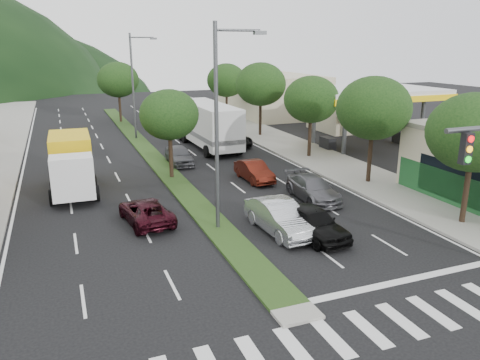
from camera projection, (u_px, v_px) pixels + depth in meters
name	position (u px, v px, depth m)	size (l,w,h in m)	color
ground	(291.00, 309.00, 16.50)	(160.00, 160.00, 0.00)	black
sidewalk_right	(287.00, 144.00, 43.21)	(5.00, 90.00, 0.15)	gray
median	(146.00, 149.00, 41.52)	(1.60, 56.00, 0.12)	#213A15
crosswalk	(320.00, 341.00, 14.71)	(19.00, 2.20, 0.01)	silver
gas_canopy	(369.00, 95.00, 41.52)	(12.20, 8.20, 5.25)	silver
bldg_right_far	(270.00, 94.00, 61.94)	(10.00, 16.00, 5.20)	beige
tree_r_a	(474.00, 133.00, 22.93)	(4.60, 4.60, 6.63)	black
tree_r_b	(374.00, 108.00, 30.02)	(4.80, 4.80, 6.94)	black
tree_r_c	(311.00, 100.00, 37.26)	(4.40, 4.40, 6.48)	black
tree_r_d	(261.00, 84.00, 46.08)	(5.00, 5.00, 7.17)	black
tree_r_e	(226.00, 80.00, 55.10)	(4.60, 4.60, 6.71)	black
tree_med_near	(169.00, 115.00, 31.36)	(4.00, 4.00, 6.02)	black
tree_med_far	(118.00, 80.00, 54.45)	(4.80, 4.80, 6.94)	black
streetlight_near	(220.00, 119.00, 22.17)	(2.60, 0.25, 10.00)	#47494C
streetlight_mid	(135.00, 81.00, 44.52)	(2.60, 0.25, 10.00)	#47494C
sedan_silver	(280.00, 217.00, 23.04)	(1.68, 4.82, 1.59)	#B5B8BE
suv_maroon	(146.00, 211.00, 24.33)	(2.06, 4.46, 1.24)	black
car_queue_a	(313.00, 222.00, 22.48)	(1.79, 4.46, 1.52)	black
car_queue_b	(313.00, 188.00, 27.97)	(1.94, 4.77, 1.39)	#56555A
car_queue_c	(254.00, 171.00, 31.86)	(1.42, 4.07, 1.34)	#49140C
car_queue_d	(233.00, 138.00, 42.93)	(2.33, 5.04, 1.40)	black
car_queue_e	(179.00, 155.00, 36.24)	(1.69, 4.20, 1.43)	#444549
car_queue_f	(195.00, 128.00, 48.67)	(1.80, 4.44, 1.29)	black
box_truck	(72.00, 166.00, 29.42)	(2.90, 7.10, 3.47)	white
motorhome	(208.00, 124.00, 41.77)	(3.47, 10.33, 3.93)	silver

